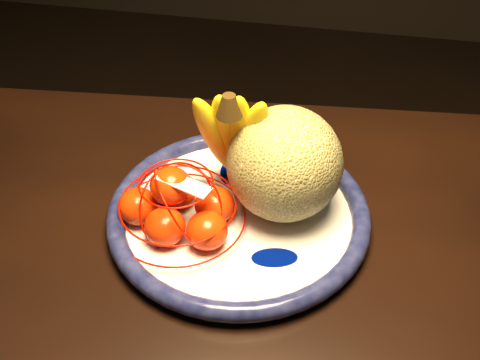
% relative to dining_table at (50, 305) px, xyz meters
% --- Properties ---
extents(dining_table, '(1.47, 0.96, 0.70)m').
position_rel_dining_table_xyz_m(dining_table, '(0.00, 0.00, 0.00)').
color(dining_table, black).
rests_on(dining_table, ground).
extents(fruit_bowl, '(0.37, 0.37, 0.03)m').
position_rel_dining_table_xyz_m(fruit_bowl, '(0.24, 0.14, 0.09)').
color(fruit_bowl, white).
rests_on(fruit_bowl, dining_table).
extents(cantaloupe, '(0.16, 0.16, 0.16)m').
position_rel_dining_table_xyz_m(cantaloupe, '(0.30, 0.16, 0.17)').
color(cantaloupe, olive).
rests_on(cantaloupe, fruit_bowl).
extents(banana_bunch, '(0.13, 0.13, 0.20)m').
position_rel_dining_table_xyz_m(banana_bunch, '(0.22, 0.19, 0.19)').
color(banana_bunch, yellow).
rests_on(banana_bunch, fruit_bowl).
extents(mandarin_bag, '(0.24, 0.24, 0.12)m').
position_rel_dining_table_xyz_m(mandarin_bag, '(0.17, 0.10, 0.12)').
color(mandarin_bag, '#FF2700').
rests_on(mandarin_bag, fruit_bowl).
extents(price_tag, '(0.08, 0.05, 0.01)m').
position_rel_dining_table_xyz_m(price_tag, '(0.18, 0.10, 0.17)').
color(price_tag, white).
rests_on(price_tag, mandarin_bag).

